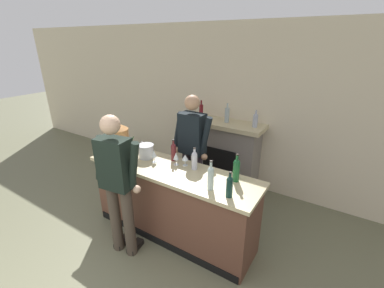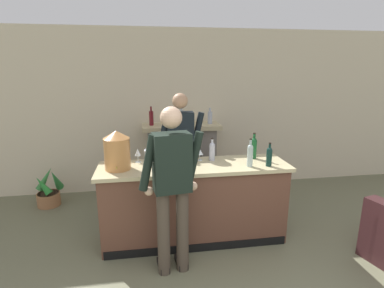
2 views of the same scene
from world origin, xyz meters
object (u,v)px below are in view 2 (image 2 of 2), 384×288
at_px(potted_plant_corner, 49,192).
at_px(person_bartender, 181,151).
at_px(ice_bucket_steel, 153,157).
at_px(wine_bottle_merlot_tall, 182,150).
at_px(wine_bottle_cabernet_heavy, 212,150).
at_px(wine_glass_front_left, 138,153).
at_px(copper_dispenser, 117,150).
at_px(wine_bottle_chardonnay_pale, 254,147).
at_px(wine_glass_near_bucket, 192,153).
at_px(wine_glass_by_dispenser, 200,152).
at_px(wine_glass_mid_counter, 169,156).
at_px(person_customer, 172,185).
at_px(fireplace_stone, 181,158).
at_px(wine_bottle_burgundy_dark, 250,154).
at_px(wine_bottle_riesling_slim, 269,156).

relative_size(potted_plant_corner, person_bartender, 0.36).
xyz_separation_m(ice_bucket_steel, wine_bottle_merlot_tall, (0.36, 0.13, 0.04)).
height_order(wine_bottle_merlot_tall, wine_bottle_cabernet_heavy, wine_bottle_merlot_tall).
bearing_deg(wine_glass_front_left, copper_dispenser, -134.97).
bearing_deg(person_bartender, potted_plant_corner, 161.61).
bearing_deg(person_bartender, wine_bottle_chardonnay_pale, -28.28).
height_order(wine_glass_near_bucket, wine_glass_by_dispenser, wine_glass_near_bucket).
distance_m(ice_bucket_steel, wine_glass_mid_counter, 0.20).
bearing_deg(wine_bottle_chardonnay_pale, wine_glass_mid_counter, -173.63).
distance_m(potted_plant_corner, wine_glass_near_bucket, 2.55).
relative_size(wine_bottle_merlot_tall, wine_glass_near_bucket, 1.75).
bearing_deg(person_customer, wine_bottle_merlot_tall, 75.76).
distance_m(fireplace_stone, wine_glass_mid_counter, 1.61).
distance_m(wine_bottle_burgundy_dark, wine_glass_near_bucket, 0.70).
height_order(person_customer, wine_glass_near_bucket, person_customer).
height_order(potted_plant_corner, wine_glass_front_left, wine_glass_front_left).
height_order(person_customer, wine_bottle_cabernet_heavy, person_customer).
distance_m(wine_bottle_riesling_slim, wine_bottle_merlot_tall, 1.05).
height_order(person_bartender, wine_bottle_burgundy_dark, person_bartender).
height_order(person_bartender, wine_bottle_merlot_tall, person_bartender).
relative_size(person_customer, wine_glass_near_bucket, 10.54).
xyz_separation_m(potted_plant_corner, wine_bottle_chardonnay_pale, (2.89, -1.14, 0.91)).
height_order(potted_plant_corner, wine_glass_by_dispenser, wine_glass_by_dispenser).
height_order(wine_bottle_riesling_slim, wine_glass_near_bucket, wine_bottle_riesling_slim).
height_order(person_customer, wine_bottle_chardonnay_pale, person_customer).
xyz_separation_m(person_customer, wine_bottle_burgundy_dark, (0.95, 0.43, 0.15)).
relative_size(wine_bottle_cabernet_heavy, wine_glass_mid_counter, 1.70).
distance_m(person_customer, wine_bottle_merlot_tall, 0.83).
xyz_separation_m(person_customer, wine_glass_near_bucket, (0.30, 0.70, 0.12)).
bearing_deg(fireplace_stone, wine_glass_by_dispenser, -87.03).
bearing_deg(wine_glass_mid_counter, potted_plant_corner, 145.02).
xyz_separation_m(person_customer, wine_bottle_riesling_slim, (1.18, 0.40, 0.13)).
height_order(person_bartender, wine_bottle_riesling_slim, person_bartender).
relative_size(potted_plant_corner, wine_bottle_cabernet_heavy, 2.25).
xyz_separation_m(wine_bottle_burgundy_dark, wine_bottle_chardonnay_pale, (0.16, 0.31, 0.00)).
height_order(potted_plant_corner, ice_bucket_steel, ice_bucket_steel).
relative_size(wine_bottle_cabernet_heavy, wine_glass_near_bucket, 1.71).
xyz_separation_m(person_customer, wine_bottle_chardonnay_pale, (1.11, 0.73, 0.15)).
relative_size(person_customer, wine_glass_mid_counter, 10.52).
distance_m(wine_glass_front_left, wine_glass_near_bucket, 0.66).
distance_m(person_bartender, wine_bottle_riesling_slim, 1.25).
xyz_separation_m(copper_dispenser, wine_glass_by_dispenser, (0.98, 0.18, -0.12)).
bearing_deg(fireplace_stone, wine_bottle_riesling_slim, -63.91).
height_order(wine_bottle_riesling_slim, wine_bottle_cabernet_heavy, wine_bottle_cabernet_heavy).
bearing_deg(person_customer, wine_bottle_burgundy_dark, 24.12).
xyz_separation_m(ice_bucket_steel, wine_bottle_riesling_slim, (1.34, -0.26, 0.03)).
bearing_deg(wine_bottle_burgundy_dark, wine_glass_by_dispenser, 149.09).
xyz_separation_m(person_bartender, wine_glass_mid_counter, (-0.20, -0.60, 0.11)).
height_order(person_bartender, wine_glass_front_left, person_bartender).
relative_size(fireplace_stone, wine_glass_near_bucket, 9.03).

